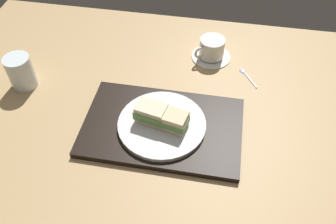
# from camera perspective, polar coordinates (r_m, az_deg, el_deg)

# --- Properties ---
(ground_plane) EXTENTS (1.40, 1.00, 0.03)m
(ground_plane) POSITION_cam_1_polar(r_m,az_deg,el_deg) (1.03, -2.28, -0.89)
(ground_plane) COLOR tan
(serving_tray) EXTENTS (0.43, 0.27, 0.02)m
(serving_tray) POSITION_cam_1_polar(r_m,az_deg,el_deg) (0.98, -0.90, -2.41)
(serving_tray) COLOR black
(serving_tray) RESTS_ON ground_plane
(sandwich_plate) EXTENTS (0.24, 0.24, 0.01)m
(sandwich_plate) POSITION_cam_1_polar(r_m,az_deg,el_deg) (0.96, -0.99, -1.99)
(sandwich_plate) COLOR silver
(sandwich_plate) RESTS_ON serving_tray
(sandwich_near) EXTENTS (0.09, 0.07, 0.05)m
(sandwich_near) POSITION_cam_1_polar(r_m,az_deg,el_deg) (0.95, -2.66, -0.20)
(sandwich_near) COLOR beige
(sandwich_near) RESTS_ON sandwich_plate
(sandwich_far) EXTENTS (0.09, 0.07, 0.05)m
(sandwich_far) POSITION_cam_1_polar(r_m,az_deg,el_deg) (0.93, 0.64, -1.32)
(sandwich_far) COLOR beige
(sandwich_far) RESTS_ON sandwich_plate
(coffee_cup) EXTENTS (0.13, 0.13, 0.07)m
(coffee_cup) POSITION_cam_1_polar(r_m,az_deg,el_deg) (1.19, 6.97, 9.92)
(coffee_cup) COLOR white
(coffee_cup) RESTS_ON ground_plane
(drinking_glass) EXTENTS (0.08, 0.08, 0.10)m
(drinking_glass) POSITION_cam_1_polar(r_m,az_deg,el_deg) (1.15, -22.50, 5.94)
(drinking_glass) COLOR silver
(drinking_glass) RESTS_ON ground_plane
(teaspoon) EXTENTS (0.06, 0.09, 0.01)m
(teaspoon) POSITION_cam_1_polar(r_m,az_deg,el_deg) (1.16, 12.25, 6.15)
(teaspoon) COLOR silver
(teaspoon) RESTS_ON ground_plane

